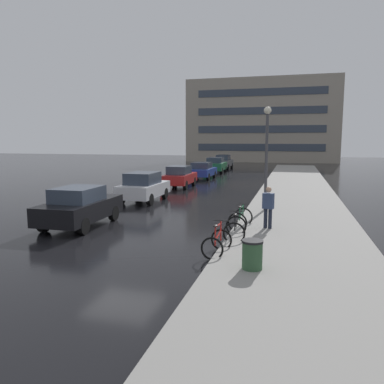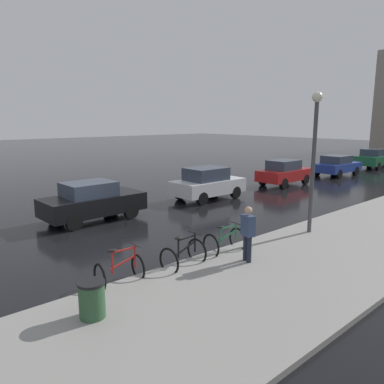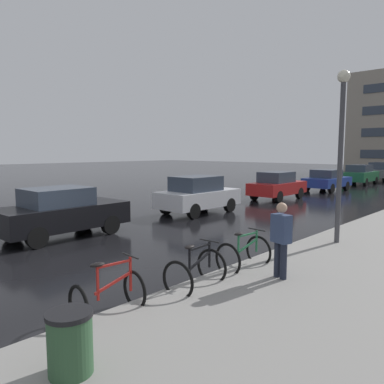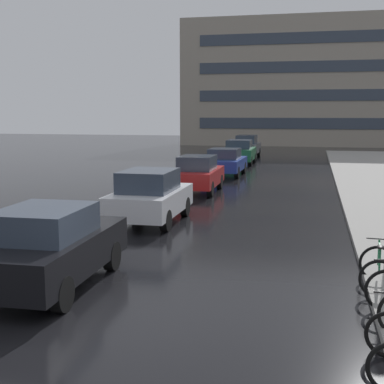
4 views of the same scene
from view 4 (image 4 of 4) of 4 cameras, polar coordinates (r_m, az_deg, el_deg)
name	(u,v)px [view 4 (image 4 of 4)]	position (r m, az deg, el deg)	size (l,w,h in m)	color
ground_plane	(151,324)	(9.07, -4.36, -13.86)	(140.00, 140.00, 0.00)	black
bicycle_third	(379,270)	(11.11, 19.30, -7.83)	(0.85, 1.21, 0.95)	black
car_black	(48,247)	(10.99, -15.09, -5.66)	(1.98, 4.15, 1.62)	black
car_white	(150,196)	(16.83, -4.51, -0.44)	(1.89, 3.88, 1.67)	silver
car_red	(198,174)	(23.18, 0.61, 1.95)	(1.80, 3.91, 1.59)	#AD1919
car_blue	(225,162)	(29.37, 3.53, 3.23)	(1.98, 3.97, 1.49)	navy
car_green	(239,152)	(35.85, 5.08, 4.28)	(1.98, 4.00, 1.63)	#1E6038
car_grey	(247,146)	(41.81, 5.86, 4.89)	(1.86, 3.88, 1.69)	slate
building_facade_main	(297,83)	(59.08, 11.11, 11.31)	(23.62, 8.26, 12.99)	#9E9384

